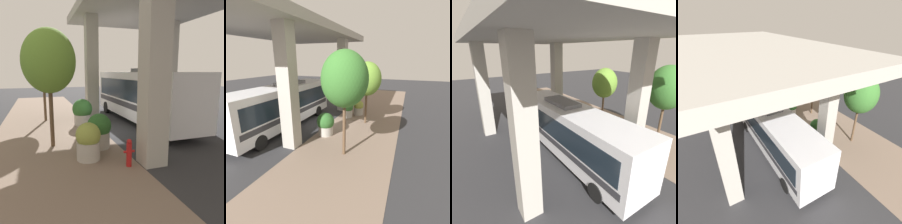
{
  "view_description": "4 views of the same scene",
  "coord_description": "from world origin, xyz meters",
  "views": [
    {
      "loc": [
        -3.58,
        -11.86,
        3.53
      ],
      "look_at": [
        1.18,
        1.94,
        0.84
      ],
      "focal_mm": 35.0,
      "sensor_mm": 36.0,
      "label": 1
    },
    {
      "loc": [
        -6.32,
        13.49,
        5.61
      ],
      "look_at": [
        -0.59,
        -0.73,
        0.97
      ],
      "focal_mm": 28.0,
      "sensor_mm": 36.0,
      "label": 2
    },
    {
      "loc": [
        9.46,
        10.77,
        7.08
      ],
      "look_at": [
        2.0,
        -0.98,
        2.1
      ],
      "focal_mm": 28.0,
      "sensor_mm": 36.0,
      "label": 3
    },
    {
      "loc": [
        8.08,
        12.49,
        9.94
      ],
      "look_at": [
        0.62,
        -0.19,
        1.79
      ],
      "focal_mm": 28.0,
      "sensor_mm": 36.0,
      "label": 4
    }
  ],
  "objects": [
    {
      "name": "overpass",
      "position": [
        4.0,
        0.0,
        7.14
      ],
      "size": [
        9.4,
        17.51,
        8.27
      ],
      "color": "#ADA89E",
      "rests_on": "ground"
    },
    {
      "name": "street_tree_near",
      "position": [
        -3.08,
        4.48,
        4.55
      ],
      "size": [
        2.61,
        2.61,
        6.14
      ],
      "color": "brown",
      "rests_on": "ground"
    },
    {
      "name": "planter_back",
      "position": [
        -1.74,
        -3.62,
        0.78
      ],
      "size": [
        1.01,
        1.01,
        1.55
      ],
      "color": "#ADA89E",
      "rests_on": "ground"
    },
    {
      "name": "fire_hydrant",
      "position": [
        -0.45,
        -4.75,
        0.55
      ],
      "size": [
        0.42,
        0.2,
        1.08
      ],
      "color": "#B21919",
      "rests_on": "ground"
    },
    {
      "name": "sidewalk_strip",
      "position": [
        -3.0,
        0.0,
        0.01
      ],
      "size": [
        6.0,
        40.0,
        0.02
      ],
      "color": "#7A6656",
      "rests_on": "ground"
    },
    {
      "name": "bus",
      "position": [
        3.31,
        1.94,
        2.03
      ],
      "size": [
        2.74,
        11.45,
        3.76
      ],
      "color": "silver",
      "rests_on": "ground"
    },
    {
      "name": "planter_front",
      "position": [
        -0.79,
        2.29,
        0.9
      ],
      "size": [
        1.32,
        1.32,
        1.76
      ],
      "color": "#ADA89E",
      "rests_on": "ground"
    },
    {
      "name": "planter_middle",
      "position": [
        -0.94,
        -2.41,
        0.85
      ],
      "size": [
        1.13,
        1.13,
        1.64
      ],
      "color": "#ADA89E",
      "rests_on": "ground"
    },
    {
      "name": "ground_plane",
      "position": [
        0.0,
        0.0,
        0.0
      ],
      "size": [
        80.0,
        80.0,
        0.0
      ],
      "primitive_type": "plane",
      "color": "#2D2D30",
      "rests_on": "ground"
    },
    {
      "name": "street_tree_far",
      "position": [
        -2.99,
        -1.46,
        3.99
      ],
      "size": [
        2.41,
        2.41,
        5.45
      ],
      "color": "brown",
      "rests_on": "ground"
    }
  ]
}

